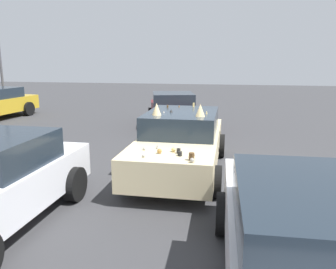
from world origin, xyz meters
TOP-DOWN VIEW (x-y plane):
  - ground_plane at (0.00, 0.00)m, footprint 60.00×60.00m
  - art_car_decorated at (0.06, 0.00)m, footprint 4.66×2.09m
  - parked_sedan_behind_left at (5.43, 1.13)m, footprint 4.36×2.67m
  - parked_sedan_row_back_far at (-4.25, -2.04)m, footprint 4.25×2.08m
  - lot_lamp_post at (7.81, 10.43)m, footprint 0.28×0.28m

SIDE VIEW (x-z plane):
  - ground_plane at x=0.00m, z-range 0.00..0.00m
  - parked_sedan_behind_left at x=5.43m, z-range -0.01..1.37m
  - art_car_decorated at x=0.06m, z-range -0.12..1.58m
  - parked_sedan_row_back_far at x=-4.25m, z-range 0.01..1.50m
  - lot_lamp_post at x=7.81m, z-range 0.48..5.49m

